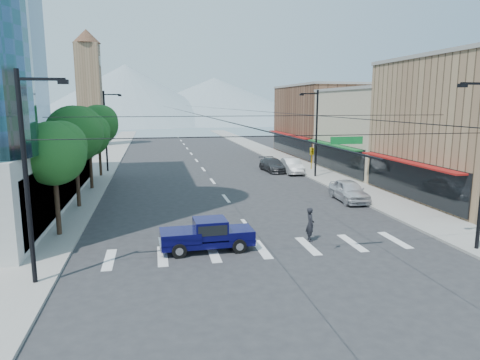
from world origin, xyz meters
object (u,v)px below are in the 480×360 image
Objects in this scene: parked_car_near at (349,191)px; parked_car_mid at (292,166)px; pedestrian at (310,224)px; parked_car_far at (273,165)px; pickup_truck at (207,234)px.

parked_car_near is 0.99× the size of parked_car_mid.
pedestrian reaches higher than parked_car_far.
pickup_truck reaches higher than parked_car_mid.
pedestrian is 0.39× the size of parked_car_mid.
pickup_truck is at bearing -114.58° from parked_car_mid.
parked_car_mid is 2.34m from parked_car_far.
pickup_truck is 15.52m from parked_car_near.
pedestrian is (5.90, 0.41, 0.09)m from pickup_truck.
pedestrian is 24.91m from parked_car_far.
pickup_truck reaches higher than parked_car_near.
parked_car_near is at bearing -88.11° from parked_car_far.
parked_car_near reaches higher than parked_car_far.
parked_car_near reaches higher than parked_car_mid.
pickup_truck is 27.05m from parked_car_far.
pickup_truck is 5.92m from pedestrian.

